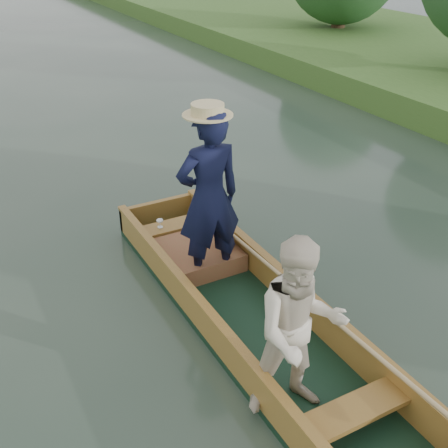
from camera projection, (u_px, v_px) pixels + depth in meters
name	position (u px, v px, depth m)	size (l,w,h in m)	color
ground	(251.00, 327.00, 5.90)	(120.00, 120.00, 0.00)	#283D30
punt	(246.00, 275.00, 5.55)	(1.30, 5.00, 2.13)	black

